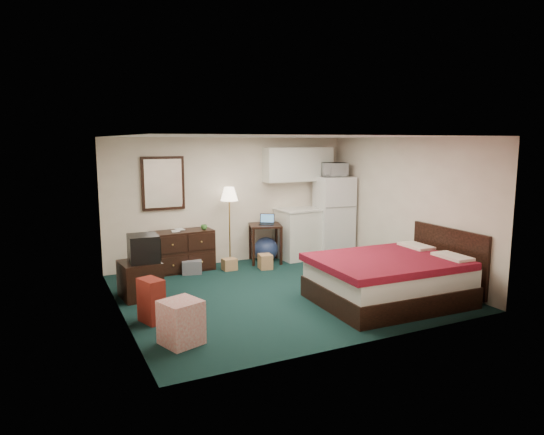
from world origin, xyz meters
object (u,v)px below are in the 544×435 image
desk (265,243)px  floor_lamp (230,227)px  tv_stand (140,279)px  fridge (334,217)px  kitchen_counter (301,234)px  bed (388,280)px  dresser (183,251)px  suitcase (151,301)px

desk → floor_lamp: bearing=-165.8°
tv_stand → fridge: bearing=8.1°
floor_lamp → kitchen_counter: floor_lamp is taller
floor_lamp → bed: size_ratio=0.73×
kitchen_counter → bed: 3.07m
floor_lamp → tv_stand: floor_lamp is taller
floor_lamp → fridge: bearing=-4.7°
desk → kitchen_counter: (0.83, 0.01, 0.12)m
fridge → tv_stand: size_ratio=2.71×
dresser → floor_lamp: 1.01m
kitchen_counter → suitcase: (-3.61, -2.34, -0.20)m
floor_lamp → fridge: 2.29m
fridge → floor_lamp: bearing=-176.0°
bed → dresser: bearing=128.4°
kitchen_counter → tv_stand: bearing=-163.9°
desk → kitchen_counter: 0.84m
dresser → suitcase: dresser is taller
dresser → suitcase: (-1.10, -2.41, -0.08)m
desk → bed: (0.64, -3.05, -0.05)m
dresser → bed: bearing=-56.8°
dresser → desk: desk is taller
bed → suitcase: size_ratio=3.55×
dresser → suitcase: size_ratio=1.87×
bed → desk: bearing=103.8°
fridge → suitcase: size_ratio=2.82×
dresser → desk: 1.68m
desk → bed: desk is taller
kitchen_counter → fridge: (0.70, -0.17, 0.34)m
desk → fridge: size_ratio=0.46×
floor_lamp → fridge: (2.28, -0.19, 0.07)m
dresser → suitcase: 2.65m
fridge → bed: (-0.88, -2.90, -0.51)m
kitchen_counter → suitcase: size_ratio=1.68×
kitchen_counter → tv_stand: kitchen_counter is taller
floor_lamp → suitcase: floor_lamp is taller
kitchen_counter → bed: size_ratio=0.47×
desk → fridge: bearing=10.8°
floor_lamp → kitchen_counter: size_ratio=1.54×
bed → suitcase: bearing=169.9°
kitchen_counter → desk: bearing=178.4°
dresser → kitchen_counter: size_ratio=1.11×
bed → tv_stand: bearing=152.8°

